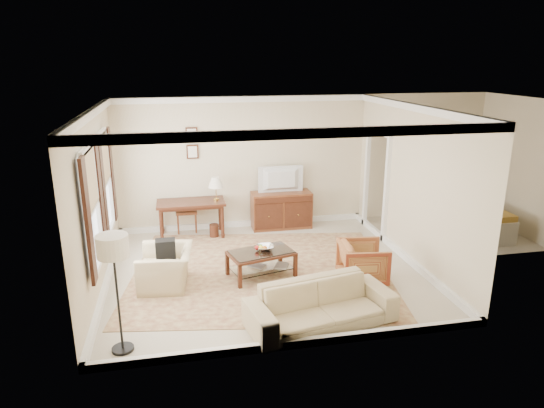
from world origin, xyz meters
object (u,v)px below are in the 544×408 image
object	(u,v)px
coffee_table	(261,257)
striped_armchair	(363,261)
sideboard	(281,210)
sofa	(321,298)
tv	(282,172)
writing_desk	(191,206)
club_armchair	(165,262)

from	to	relation	value
coffee_table	striped_armchair	world-z (taller)	striped_armchair
sideboard	coffee_table	size ratio (longest dim) A/B	1.08
sideboard	sofa	world-z (taller)	sofa
coffee_table	tv	bearing A→B (deg)	69.58
sideboard	sofa	bearing A→B (deg)	-94.77
writing_desk	coffee_table	world-z (taller)	writing_desk
sideboard	coffee_table	xyz separation A→B (m)	(-0.90, -2.43, -0.05)
tv	sofa	world-z (taller)	tv
writing_desk	tv	bearing A→B (deg)	4.30
tv	sofa	xyz separation A→B (m)	(-0.35, -4.16, -0.88)
sideboard	tv	world-z (taller)	tv
writing_desk	coffee_table	distance (m)	2.53
coffee_table	striped_armchair	size ratio (longest dim) A/B	1.57
striped_armchair	club_armchair	xyz separation A→B (m)	(-3.26, 0.53, 0.04)
striped_armchair	sofa	distance (m)	1.61
sideboard	tv	distance (m)	0.88
tv	coffee_table	distance (m)	2.73
tv	striped_armchair	size ratio (longest dim) A/B	1.23
coffee_table	club_armchair	xyz separation A→B (m)	(-1.62, -0.04, 0.07)
sofa	club_armchair	bearing A→B (deg)	130.66
writing_desk	club_armchair	world-z (taller)	club_armchair
sideboard	club_armchair	xyz separation A→B (m)	(-2.52, -2.46, 0.02)
sideboard	club_armchair	size ratio (longest dim) A/B	1.35
sideboard	coffee_table	bearing A→B (deg)	-110.27
striped_armchair	writing_desk	bearing A→B (deg)	51.50
writing_desk	sofa	world-z (taller)	sofa
tv	sideboard	bearing A→B (deg)	-90.00
writing_desk	striped_armchair	bearing A→B (deg)	-45.94
coffee_table	sofa	world-z (taller)	sofa
striped_armchair	sofa	bearing A→B (deg)	144.50
writing_desk	coffee_table	xyz separation A→B (m)	(1.10, -2.26, -0.31)
coffee_table	striped_armchair	distance (m)	1.74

